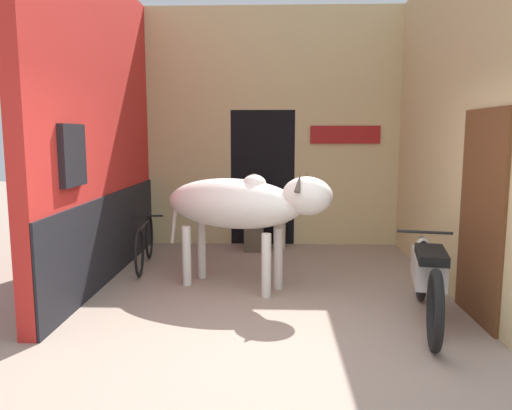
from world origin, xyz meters
TOP-DOWN VIEW (x-y plane):
  - ground_plane at (0.00, 0.00)m, footprint 30.00×30.00m
  - wall_left_shopfront at (-2.17, 2.07)m, footprint 0.25×4.16m
  - wall_back_with_doorway at (-0.06, 4.41)m, footprint 4.17×0.93m
  - wall_right_with_door at (2.17, 2.03)m, footprint 0.22×4.16m
  - cow at (-0.36, 1.67)m, footprint 2.14×1.30m
  - motorcycle_near at (1.55, 0.66)m, footprint 0.64×2.07m
  - bicycle at (-1.78, 2.62)m, footprint 0.44×1.64m
  - shopkeeper_seated at (-0.29, 3.68)m, footprint 0.44×0.33m
  - plastic_stool at (0.12, 3.82)m, footprint 0.28×0.28m

SIDE VIEW (x-z plane):
  - ground_plane at x=0.00m, z-range 0.00..0.00m
  - plastic_stool at x=0.12m, z-range 0.02..0.49m
  - bicycle at x=-1.78m, z-range 0.00..0.68m
  - motorcycle_near at x=1.55m, z-range 0.06..0.88m
  - shopkeeper_seated at x=-0.29m, z-range 0.03..1.26m
  - cow at x=-0.36m, z-range 0.30..1.75m
  - wall_back_with_doorway at x=-0.06m, z-range -0.31..3.59m
  - wall_left_shopfront at x=-2.17m, z-range -0.06..3.83m
  - wall_right_with_door at x=2.17m, z-range -0.03..3.86m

